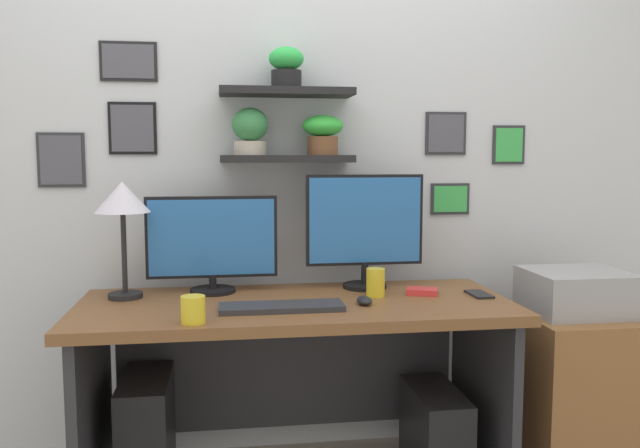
% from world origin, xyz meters
% --- Properties ---
extents(back_wall_assembly, '(4.40, 0.24, 2.70)m').
position_xyz_m(back_wall_assembly, '(-0.00, 0.44, 1.35)').
color(back_wall_assembly, silver).
rests_on(back_wall_assembly, ground).
extents(desk, '(1.62, 0.68, 0.75)m').
position_xyz_m(desk, '(0.00, 0.05, 0.54)').
color(desk, brown).
rests_on(desk, ground).
extents(monitor_left, '(0.52, 0.18, 0.38)m').
position_xyz_m(monitor_left, '(-0.31, 0.22, 0.95)').
color(monitor_left, black).
rests_on(monitor_left, desk).
extents(monitor_right, '(0.49, 0.18, 0.47)m').
position_xyz_m(monitor_right, '(0.31, 0.22, 1.00)').
color(monitor_right, black).
rests_on(monitor_right, desk).
extents(keyboard, '(0.44, 0.14, 0.02)m').
position_xyz_m(keyboard, '(-0.06, -0.12, 0.76)').
color(keyboard, '#2D2D33').
rests_on(keyboard, desk).
extents(computer_mouse, '(0.06, 0.09, 0.03)m').
position_xyz_m(computer_mouse, '(0.25, -0.09, 0.77)').
color(computer_mouse, black).
rests_on(computer_mouse, desk).
extents(desk_lamp, '(0.21, 0.21, 0.45)m').
position_xyz_m(desk_lamp, '(-0.64, 0.15, 1.11)').
color(desk_lamp, black).
rests_on(desk_lamp, desk).
extents(cell_phone, '(0.07, 0.14, 0.01)m').
position_xyz_m(cell_phone, '(0.72, 0.00, 0.76)').
color(cell_phone, black).
rests_on(cell_phone, desk).
extents(coffee_mug, '(0.08, 0.08, 0.09)m').
position_xyz_m(coffee_mug, '(-0.36, -0.26, 0.80)').
color(coffee_mug, yellow).
rests_on(coffee_mug, desk).
extents(scissors_tray, '(0.14, 0.12, 0.02)m').
position_xyz_m(scissors_tray, '(0.51, 0.05, 0.76)').
color(scissors_tray, red).
rests_on(scissors_tray, desk).
extents(water_cup, '(0.07, 0.07, 0.11)m').
position_xyz_m(water_cup, '(0.32, 0.04, 0.81)').
color(water_cup, yellow).
rests_on(water_cup, desk).
extents(drawer_cabinet, '(0.44, 0.50, 0.67)m').
position_xyz_m(drawer_cabinet, '(1.13, 0.00, 0.33)').
color(drawer_cabinet, brown).
rests_on(drawer_cabinet, ground).
extents(printer, '(0.38, 0.34, 0.17)m').
position_xyz_m(printer, '(1.13, 0.00, 0.75)').
color(printer, '#9E9EA3').
rests_on(printer, drawer_cabinet).
extents(computer_tower_left, '(0.18, 0.40, 0.47)m').
position_xyz_m(computer_tower_left, '(-0.56, 0.05, 0.23)').
color(computer_tower_left, black).
rests_on(computer_tower_left, ground).
extents(computer_tower_right, '(0.18, 0.40, 0.39)m').
position_xyz_m(computer_tower_right, '(0.54, -0.03, 0.19)').
color(computer_tower_right, black).
rests_on(computer_tower_right, ground).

